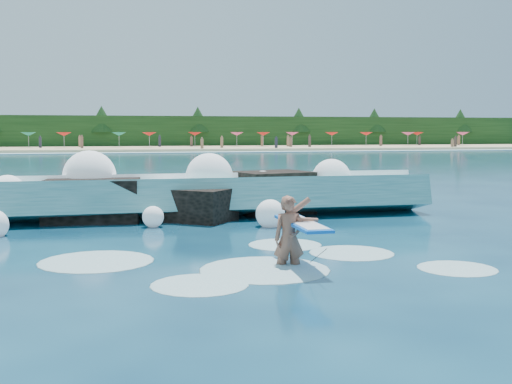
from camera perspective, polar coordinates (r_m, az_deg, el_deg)
ground at (r=13.53m, az=-4.17°, el=-5.99°), size 200.00×200.00×0.00m
beach at (r=91.14m, az=-12.45°, el=3.76°), size 140.00×20.00×0.40m
wet_band at (r=80.15m, az=-12.25°, el=3.44°), size 140.00×5.00×0.08m
treeline at (r=101.10m, az=-12.62°, el=5.21°), size 140.00×4.00×5.00m
breaking_wave at (r=20.21m, az=-11.89°, el=-0.62°), size 19.41×2.96×1.67m
rock_cluster at (r=20.02m, az=-6.71°, el=-0.82°), size 8.54×3.66×1.60m
surfer_with_board at (r=12.67m, az=3.23°, el=-3.87°), size 0.90×2.88×1.71m
wave_spray at (r=20.06m, az=-13.99°, el=0.81°), size 14.96×4.57×2.41m
surf_foam at (r=13.10m, az=-1.23°, el=-6.36°), size 8.82×5.20×0.13m
beach_umbrellas at (r=93.08m, az=-12.60°, el=5.05°), size 111.36×6.32×0.50m
beachgoers at (r=88.17m, az=-18.40°, el=4.14°), size 100.85×13.21×1.93m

